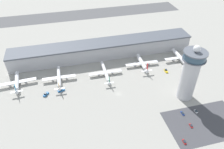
% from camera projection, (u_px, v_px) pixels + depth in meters
% --- Properties ---
extents(ground_plane, '(1000.00, 1000.00, 0.00)m').
position_uv_depth(ground_plane, '(119.00, 94.00, 212.66)').
color(ground_plane, '#9E9B93').
extents(terminal_building, '(215.84, 25.00, 19.14)m').
position_uv_depth(terminal_building, '(103.00, 49.00, 260.53)').
color(terminal_building, '#B2B2B7').
rests_on(terminal_building, ground).
extents(runway_strip, '(323.76, 44.00, 0.01)m').
position_uv_depth(runway_strip, '(86.00, 14.00, 370.19)').
color(runway_strip, '#515154').
rests_on(runway_strip, ground).
extents(control_tower, '(20.31, 20.31, 56.00)m').
position_uv_depth(control_tower, '(190.00, 73.00, 193.10)').
color(control_tower, '#BCBCC1').
rests_on(control_tower, ground).
extents(parking_lot_surface, '(64.00, 40.00, 0.01)m').
position_uv_depth(parking_lot_surface, '(204.00, 123.00, 183.98)').
color(parking_lot_surface, '#424247').
rests_on(parking_lot_surface, ground).
extents(airplane_gate_alpha, '(37.74, 33.28, 13.03)m').
position_uv_depth(airplane_gate_alpha, '(17.00, 82.00, 219.78)').
color(airplane_gate_alpha, silver).
rests_on(airplane_gate_alpha, ground).
extents(airplane_gate_bravo, '(34.11, 38.14, 12.18)m').
position_uv_depth(airplane_gate_bravo, '(59.00, 78.00, 225.62)').
color(airplane_gate_bravo, white).
rests_on(airplane_gate_bravo, ground).
extents(airplane_gate_charlie, '(35.65, 38.74, 11.16)m').
position_uv_depth(airplane_gate_charlie, '(105.00, 72.00, 233.80)').
color(airplane_gate_charlie, white).
rests_on(airplane_gate_charlie, ground).
extents(airplane_gate_delta, '(38.01, 33.06, 13.64)m').
position_uv_depth(airplane_gate_delta, '(142.00, 63.00, 247.15)').
color(airplane_gate_delta, white).
rests_on(airplane_gate_delta, ground).
extents(airplane_gate_echo, '(36.94, 36.34, 14.14)m').
position_uv_depth(airplane_gate_echo, '(180.00, 57.00, 255.28)').
color(airplane_gate_echo, white).
rests_on(airplane_gate_echo, ground).
extents(service_truck_catering, '(2.73, 6.26, 2.54)m').
position_uv_depth(service_truck_catering, '(166.00, 71.00, 240.91)').
color(service_truck_catering, black).
rests_on(service_truck_catering, ground).
extents(service_truck_fuel, '(7.37, 4.21, 2.91)m').
position_uv_depth(service_truck_fuel, '(61.00, 90.00, 215.29)').
color(service_truck_fuel, black).
rests_on(service_truck_fuel, ground).
extents(service_truck_baggage, '(5.71, 6.37, 3.07)m').
position_uv_depth(service_truck_baggage, '(46.00, 94.00, 210.53)').
color(service_truck_baggage, black).
rests_on(service_truck_baggage, ground).
extents(car_green_van, '(1.94, 4.70, 1.50)m').
position_uv_depth(car_green_van, '(184.00, 142.00, 168.53)').
color(car_green_van, black).
rests_on(car_green_van, ground).
extents(car_silver_sedan, '(1.97, 4.29, 1.36)m').
position_uv_depth(car_silver_sedan, '(191.00, 126.00, 180.99)').
color(car_silver_sedan, black).
rests_on(car_silver_sedan, ground).
extents(car_maroon_suv, '(1.97, 4.20, 1.36)m').
position_uv_depth(car_maroon_suv, '(196.00, 111.00, 193.74)').
color(car_maroon_suv, black).
rests_on(car_maroon_suv, ground).
extents(car_black_suv, '(1.83, 4.73, 1.41)m').
position_uv_depth(car_black_suv, '(183.00, 113.00, 191.79)').
color(car_black_suv, black).
rests_on(car_black_suv, ground).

